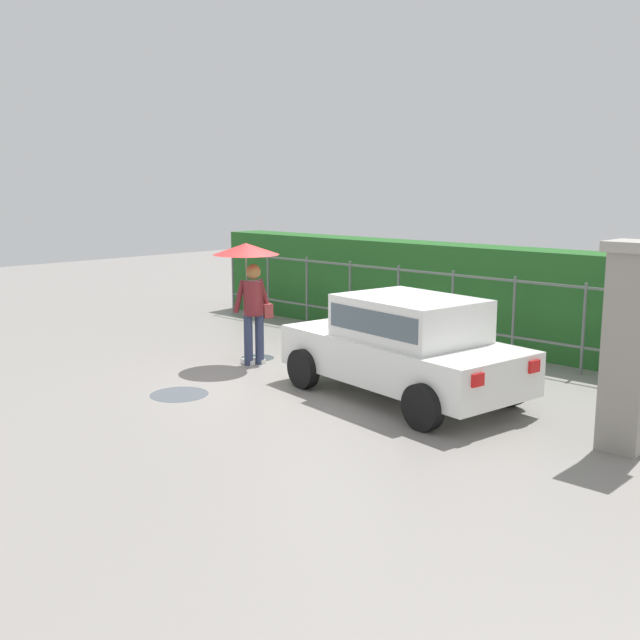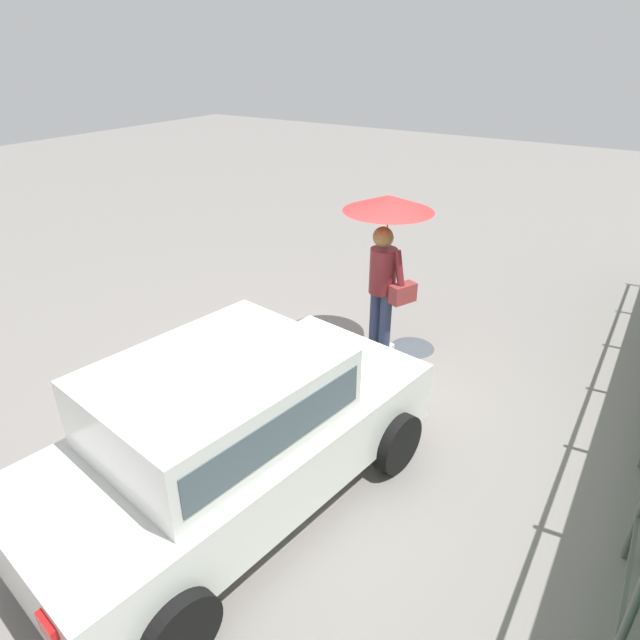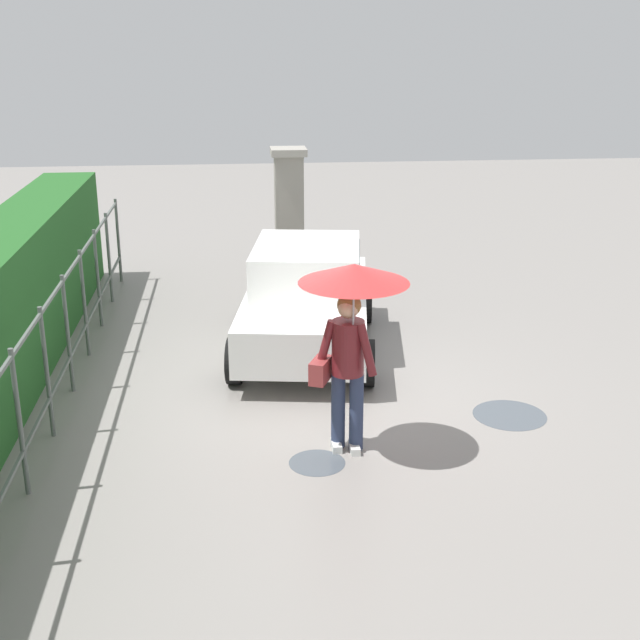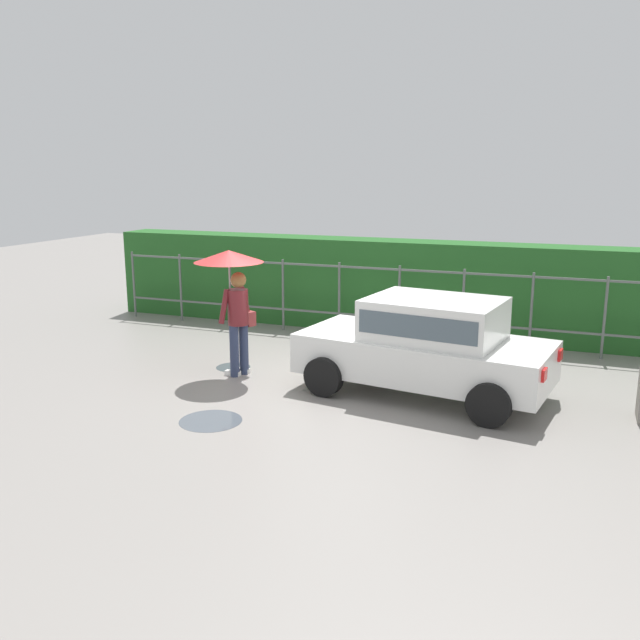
# 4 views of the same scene
# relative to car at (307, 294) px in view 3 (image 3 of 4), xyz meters

# --- Properties ---
(ground_plane) EXTENTS (40.00, 40.00, 0.00)m
(ground_plane) POSITION_rel_car_xyz_m (-1.56, -0.05, -0.80)
(ground_plane) COLOR gray
(car) EXTENTS (3.92, 2.30, 1.48)m
(car) POSITION_rel_car_xyz_m (0.00, 0.00, 0.00)
(car) COLOR white
(car) RESTS_ON ground
(pedestrian) EXTENTS (1.12, 1.12, 2.07)m
(pedestrian) POSITION_rel_car_xyz_m (-3.17, -0.17, 0.79)
(pedestrian) COLOR #2D3856
(pedestrian) RESTS_ON ground
(gate_pillar) EXTENTS (0.60, 0.60, 2.42)m
(gate_pillar) POSITION_rel_car_xyz_m (3.15, 0.02, 0.44)
(gate_pillar) COLOR gray
(gate_pillar) RESTS_ON ground
(fence_section) EXTENTS (11.30, 0.05, 1.50)m
(fence_section) POSITION_rel_car_xyz_m (-1.85, 3.04, 0.02)
(fence_section) COLOR #59605B
(fence_section) RESTS_ON ground
(puddle_near) EXTENTS (0.86, 0.86, 0.00)m
(puddle_near) POSITION_rel_car_xyz_m (-2.48, -2.16, -0.80)
(puddle_near) COLOR #4C545B
(puddle_near) RESTS_ON ground
(puddle_far) EXTENTS (0.59, 0.59, 0.00)m
(puddle_far) POSITION_rel_car_xyz_m (-3.40, 0.20, -0.80)
(puddle_far) COLOR #4C545B
(puddle_far) RESTS_ON ground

